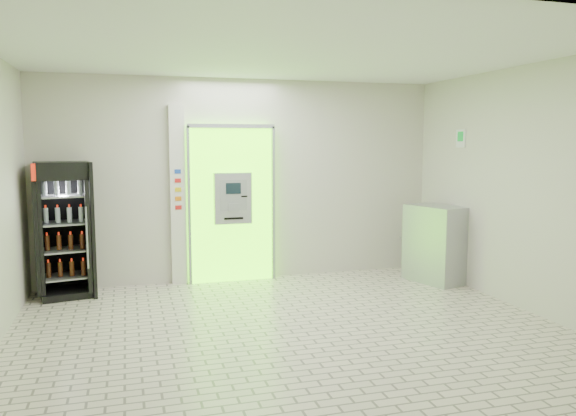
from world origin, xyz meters
name	(u,v)px	position (x,y,z in m)	size (l,w,h in m)	color
ground	(290,330)	(0.00, 0.00, 0.00)	(6.00, 6.00, 0.00)	beige
room_shell	(290,163)	(0.00, 0.00, 1.84)	(6.00, 6.00, 6.00)	beige
atm_assembly	(232,203)	(-0.20, 2.41, 1.17)	(1.30, 0.24, 2.33)	#5BFF09
pillar	(178,195)	(-0.98, 2.45, 1.30)	(0.22, 0.11, 2.60)	silver
beverage_cooler	(65,232)	(-2.50, 2.20, 0.87)	(0.79, 0.75, 1.81)	black
steel_cabinet	(436,244)	(2.71, 1.51, 0.57)	(0.81, 0.98, 1.14)	#A3A6AB
exit_sign	(461,138)	(2.99, 1.40, 2.12)	(0.02, 0.22, 0.26)	white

